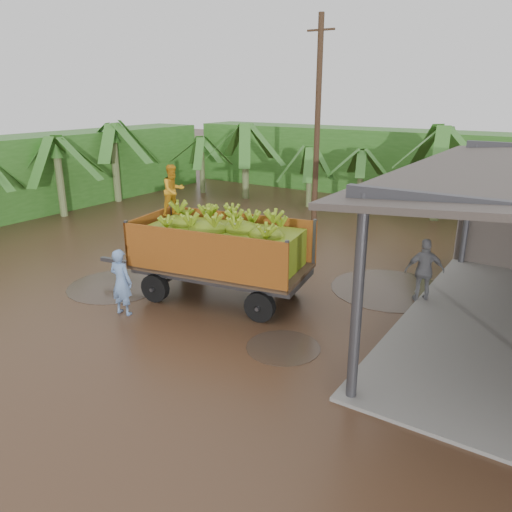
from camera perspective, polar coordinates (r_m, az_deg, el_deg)
The scene contains 8 objects.
ground at distance 15.30m, azimuth -2.14°, elevation -3.17°, with size 100.00×100.00×0.00m, color black.
hedge_north at distance 29.67m, azimuth 13.02°, elevation 10.52°, with size 22.00×3.00×3.60m, color #2D661E.
hedge_west at distance 27.46m, azimuth -21.76°, elevation 9.10°, with size 3.00×18.00×3.60m, color #2D661E.
banana_trailer at distance 13.86m, azimuth -4.04°, elevation 0.81°, with size 6.77×3.10×3.67m.
man_blue at distance 13.42m, azimuth -15.15°, elevation -2.89°, with size 0.65×0.43×1.78m, color #6788BB.
man_grey at distance 14.48m, azimuth 18.70°, elevation -1.61°, with size 1.06×0.44×1.81m, color slate.
utility_pole at distance 21.62m, azimuth 7.03°, elevation 14.81°, with size 1.20×0.24×8.53m.
banana_plants at distance 22.85m, azimuth -2.71°, elevation 8.95°, with size 24.72×19.85×4.22m.
Camera 1 is at (8.31, -11.56, 5.61)m, focal length 35.00 mm.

